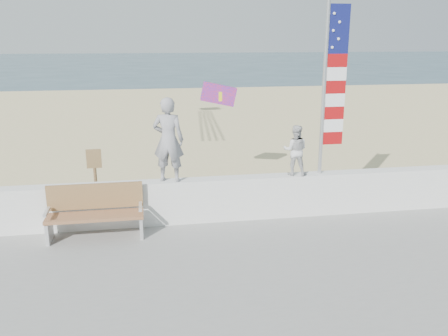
{
  "coord_description": "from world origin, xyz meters",
  "views": [
    {
      "loc": [
        -1.33,
        -7.19,
        3.9
      ],
      "look_at": [
        0.2,
        1.8,
        1.35
      ],
      "focal_mm": 38.0,
      "sensor_mm": 36.0,
      "label": 1
    }
  ],
  "objects": [
    {
      "name": "flag",
      "position": [
        2.42,
        2.0,
        2.99
      ],
      "size": [
        0.5,
        0.08,
        3.5
      ],
      "color": "silver",
      "rests_on": "seawall"
    },
    {
      "name": "child",
      "position": [
        1.74,
        2.0,
        1.61
      ],
      "size": [
        0.61,
        0.54,
        1.06
      ],
      "primitive_type": "imported",
      "rotation": [
        0.0,
        0.0,
        2.82
      ],
      "color": "silver",
      "rests_on": "seawall"
    },
    {
      "name": "seawall",
      "position": [
        0.0,
        2.0,
        0.63
      ],
      "size": [
        30.0,
        0.35,
        0.9
      ],
      "primitive_type": "cube",
      "color": "silver",
      "rests_on": "boardwalk"
    },
    {
      "name": "sand",
      "position": [
        0.0,
        9.0,
        0.04
      ],
      "size": [
        90.0,
        40.0,
        0.08
      ],
      "primitive_type": "cube",
      "color": "beige",
      "rests_on": "ground"
    },
    {
      "name": "bench",
      "position": [
        -2.33,
        1.55,
        0.69
      ],
      "size": [
        1.8,
        0.57,
        1.0
      ],
      "color": "#9A6643",
      "rests_on": "boardwalk"
    },
    {
      "name": "adult",
      "position": [
        -0.88,
        2.0,
        1.92
      ],
      "size": [
        0.7,
        0.55,
        1.69
      ],
      "primitive_type": "imported",
      "rotation": [
        0.0,
        0.0,
        2.87
      ],
      "color": "gray",
      "rests_on": "seawall"
    },
    {
      "name": "ground",
      "position": [
        0.0,
        0.0,
        0.0
      ],
      "size": [
        220.0,
        220.0,
        0.0
      ],
      "primitive_type": "plane",
      "color": "#294452",
      "rests_on": "ground"
    },
    {
      "name": "parafoil_kite",
      "position": [
        0.59,
        4.74,
        2.47
      ],
      "size": [
        0.94,
        0.3,
        0.64
      ],
      "color": "#FF341C",
      "rests_on": "ground"
    },
    {
      "name": "sign",
      "position": [
        -2.45,
        3.1,
        0.94
      ],
      "size": [
        0.32,
        0.07,
        1.46
      ],
      "color": "brown",
      "rests_on": "sand"
    }
  ]
}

